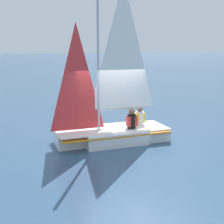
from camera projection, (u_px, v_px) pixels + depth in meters
ground_plane at (112, 142)px, 10.93m from camera, size 260.00×260.00×0.00m
sailboat_main at (112, 122)px, 10.78m from camera, size 1.88×4.03×5.53m
sailor_helm at (132, 124)px, 10.87m from camera, size 0.32×0.36×1.16m
sailor_crew at (140, 120)px, 11.37m from camera, size 0.32×0.36×1.16m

